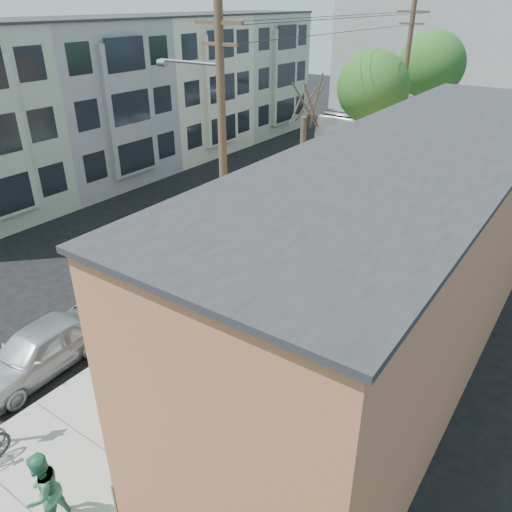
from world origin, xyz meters
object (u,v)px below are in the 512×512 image
Objects in this scene: utility_pole_near at (221,151)px; car_0 at (38,350)px; patron_green at (43,492)px; car_4 at (360,164)px; bus at (370,123)px; parking_meter_far at (277,231)px; cyclist at (156,341)px; car_2 at (241,229)px; patio_chair_b at (207,403)px; car_3 at (307,189)px; tree_bare at (301,184)px; car_1 at (163,276)px; patron_grey at (245,338)px; tree_leafy_mid at (373,88)px; tree_leafy_far at (432,65)px; patio_chair_a at (201,403)px; parking_meter_near at (155,307)px.

car_0 is (-1.59, -6.93, -4.66)m from utility_pole_near.
patron_green is 25.87m from car_4.
car_0 is 30.07m from bus.
parking_meter_far is 11.83m from car_4.
cyclist reaches higher than car_2.
patio_chair_b is 0.14× the size of car_3.
tree_bare is 3.13× the size of cyclist.
car_2 is at bearing 93.28° from car_1.
car_3 is 1.25× the size of car_4.
patron_grey is 6.68m from patron_green.
parking_meter_far is 0.16× the size of tree_leafy_mid.
car_2 is at bearing -81.98° from bus.
patron_grey is 5.06m from car_1.
utility_pole_near is 1.78× the size of tree_bare.
tree_leafy_mid reaches higher than tree_bare.
patron_grey is 0.33× the size of car_4.
bus is (-2.61, 7.42, 0.85)m from car_4.
tree_leafy_far reaches higher than patron_green.
tree_bare is at bearing 85.14° from utility_pole_near.
tree_leafy_mid is at bearing 90.00° from tree_bare.
tree_bare is at bearing 72.20° from car_1.
patron_green is 20.04m from car_3.
car_3 is (-0.32, 11.29, 0.03)m from car_1.
cyclist is 0.15× the size of bus.
car_4 is (-1.45, 11.74, -0.17)m from parking_meter_far.
car_1 reaches higher than car_0.
car_3 is at bearing 116.07° from tree_bare.
patron_green is at bearing -76.93° from parking_meter_far.
car_2 is at bearing -172.97° from parking_meter_far.
patio_chair_a is at bearing -68.26° from parking_meter_far.
tree_leafy_far reaches higher than tree_leafy_mid.
tree_leafy_mid is 0.94× the size of tree_leafy_far.
car_3 reaches higher than car_1.
tree_leafy_mid is 1.64× the size of car_2.
car_0 reaches higher than patio_chair_a.
parking_meter_far is 0.26× the size of car_2.
bus is at bearing 99.88° from patio_chair_b.
tree_leafy_mid is 1.56× the size of car_4.
patron_grey is (3.25, -3.18, -4.44)m from utility_pole_near.
parking_meter_far is 7.81m from patron_grey.
car_4 is at bearing 98.53° from patio_chair_b.
patron_green is (2.63, -14.67, -1.86)m from tree_bare.
patio_chair_a is (3.27, -17.36, -5.45)m from tree_leafy_mid.
tree_bare is 0.69× the size of tree_leafy_far.
car_4 is at bearing -69.15° from bus.
tree_leafy_mid is at bearing 77.74° from car_2.
patio_chair_b is at bearing 10.02° from car_0.
patron_grey reaches higher than parking_meter_near.
tree_bare is 5.69m from car_3.
tree_leafy_mid is 1.25× the size of car_3.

